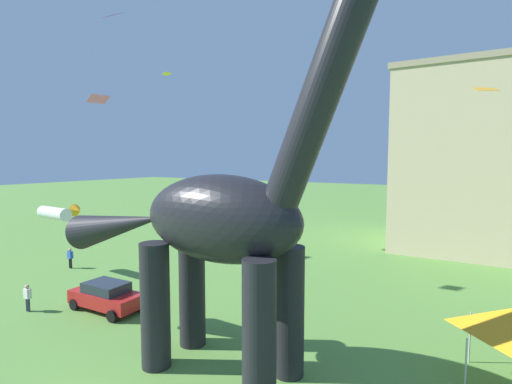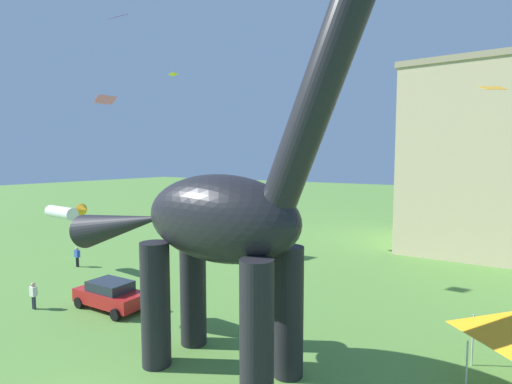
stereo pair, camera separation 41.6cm
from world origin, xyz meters
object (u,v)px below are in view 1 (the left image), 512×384
(dinosaur_sculpture, at_px, (218,218))
(kite_mid_center, at_px, (98,99))
(parked_sedan_left, at_px, (106,296))
(kite_apex, at_px, (59,213))
(kite_mid_left, at_px, (485,89))
(person_far_spectator, at_px, (27,295))
(kite_drifting, at_px, (113,15))
(person_vendor_side, at_px, (70,256))
(kite_high_right, at_px, (167,74))

(dinosaur_sculpture, xyz_separation_m, kite_mid_center, (-19.19, 9.33, 7.14))
(parked_sedan_left, bearing_deg, kite_apex, 159.25)
(dinosaur_sculpture, xyz_separation_m, kite_mid_left, (8.17, 16.83, 6.58))
(person_far_spectator, bearing_deg, kite_mid_center, -24.43)
(kite_drifting, distance_m, kite_mid_center, 9.43)
(parked_sedan_left, bearing_deg, kite_mid_center, 141.35)
(dinosaur_sculpture, distance_m, kite_drifting, 17.00)
(person_vendor_side, relative_size, kite_mid_center, 0.85)
(kite_mid_left, xyz_separation_m, kite_high_right, (-24.56, -2.43, 3.19))
(kite_mid_left, bearing_deg, kite_apex, -154.82)
(dinosaur_sculpture, bearing_deg, kite_mid_center, 178.04)
(kite_apex, bearing_deg, kite_mid_left, 25.18)
(kite_apex, bearing_deg, parked_sedan_left, -18.72)
(person_vendor_side, relative_size, kite_mid_left, 0.93)
(dinosaur_sculpture, bearing_deg, kite_high_right, 162.65)
(person_far_spectator, distance_m, kite_mid_center, 17.22)
(person_far_spectator, bearing_deg, parked_sedan_left, -115.22)
(kite_apex, distance_m, kite_high_right, 15.06)
(kite_high_right, bearing_deg, kite_mid_left, 5.64)
(kite_drifting, bearing_deg, person_far_spectator, -95.31)
(parked_sedan_left, distance_m, kite_mid_left, 25.66)
(dinosaur_sculpture, distance_m, kite_mid_left, 19.83)
(kite_mid_center, xyz_separation_m, kite_high_right, (2.80, 5.07, 2.63))
(kite_mid_left, bearing_deg, kite_drifting, -149.42)
(kite_mid_center, bearing_deg, parked_sedan_left, -36.63)
(parked_sedan_left, height_order, kite_high_right, kite_high_right)
(person_vendor_side, distance_m, person_far_spectator, 8.52)
(person_vendor_side, bearing_deg, kite_drifting, 84.60)
(person_vendor_side, bearing_deg, kite_high_right, 168.78)
(person_far_spectator, xyz_separation_m, kite_drifting, (0.53, 5.70, 16.22))
(dinosaur_sculpture, height_order, kite_apex, dinosaur_sculpture)
(parked_sedan_left, relative_size, kite_apex, 1.33)
(person_vendor_side, bearing_deg, parked_sedan_left, 66.71)
(kite_apex, height_order, kite_mid_center, kite_mid_center)
(kite_mid_left, distance_m, kite_high_right, 24.89)
(kite_mid_left, bearing_deg, kite_mid_center, -164.67)
(dinosaur_sculpture, height_order, kite_high_right, dinosaur_sculpture)
(kite_drifting, bearing_deg, kite_mid_left, 30.58)
(person_vendor_side, distance_m, kite_mid_center, 12.80)
(kite_drifting, height_order, kite_mid_left, kite_drifting)
(parked_sedan_left, bearing_deg, dinosaur_sculpture, -12.52)
(kite_apex, relative_size, kite_high_right, 3.26)
(person_far_spectator, xyz_separation_m, kite_mid_center, (-6.84, 10.01, 12.22))
(kite_apex, bearing_deg, person_vendor_side, 111.76)
(kite_high_right, bearing_deg, dinosaur_sculpture, -41.30)
(dinosaur_sculpture, relative_size, parked_sedan_left, 3.88)
(parked_sedan_left, distance_m, kite_high_right, 21.05)
(kite_mid_left, bearing_deg, parked_sedan_left, -138.25)
(parked_sedan_left, relative_size, kite_drifting, 3.80)
(person_vendor_side, bearing_deg, kite_mid_center, -164.02)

